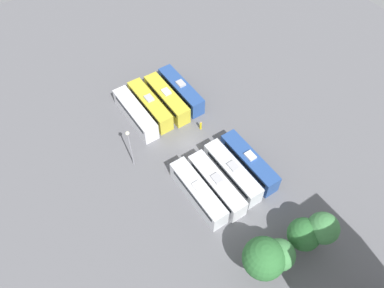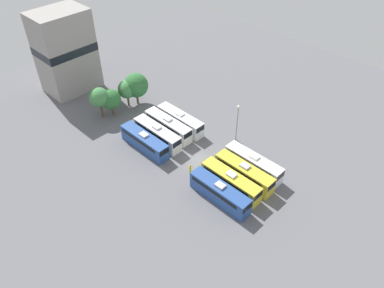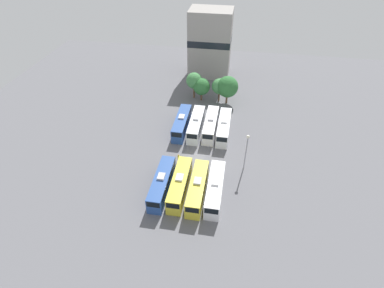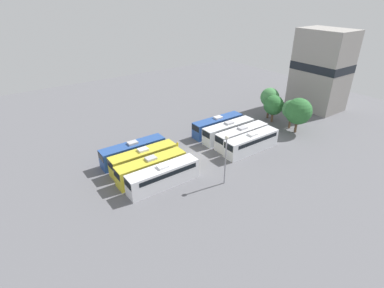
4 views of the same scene
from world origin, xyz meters
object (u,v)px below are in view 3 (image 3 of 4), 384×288
at_px(tree_2, 220,86).
at_px(depot_building, 210,43).
at_px(tree_0, 194,81).
at_px(bus_0, 162,183).
at_px(bus_5, 196,124).
at_px(bus_6, 211,124).
at_px(tree_3, 228,87).
at_px(tree_1, 202,87).
at_px(worker_person, 179,158).
at_px(bus_1, 180,184).
at_px(bus_4, 182,123).
at_px(bus_7, 224,127).
at_px(light_pole, 247,147).
at_px(bus_3, 215,188).
at_px(bus_2, 198,187).

distance_m(tree_2, depot_building, 16.48).
height_order(tree_0, depot_building, depot_building).
relative_size(bus_0, bus_5, 1.00).
relative_size(bus_6, tree_3, 1.55).
relative_size(tree_1, tree_2, 0.98).
bearing_deg(depot_building, worker_person, -91.48).
distance_m(bus_1, bus_4, 18.44).
height_order(bus_1, tree_0, tree_0).
distance_m(bus_7, light_pole, 12.10).
bearing_deg(bus_0, worker_person, 80.70).
bearing_deg(bus_5, bus_4, -179.51).
bearing_deg(tree_2, light_pole, -73.39).
xyz_separation_m(bus_3, bus_7, (-0.08, 18.17, 0.00)).
xyz_separation_m(worker_person, tree_0, (-1.05, 24.84, 3.97)).
height_order(worker_person, depot_building, depot_building).
relative_size(bus_1, bus_4, 1.00).
distance_m(worker_person, tree_0, 25.18).
height_order(bus_0, bus_3, same).
bearing_deg(bus_2, bus_1, 174.41).
xyz_separation_m(tree_2, tree_3, (2.00, -0.65, 0.40)).
relative_size(bus_4, tree_0, 1.62).
bearing_deg(light_pole, tree_0, 118.91).
relative_size(bus_2, bus_3, 1.00).
height_order(bus_2, tree_0, tree_0).
bearing_deg(bus_3, bus_0, -178.18).
bearing_deg(light_pole, bus_5, 135.91).
height_order(bus_0, tree_2, tree_2).
height_order(bus_4, bus_6, same).
xyz_separation_m(bus_3, worker_person, (-7.92, 7.57, -0.93)).
relative_size(bus_0, depot_building, 0.61).
bearing_deg(bus_4, bus_6, 3.80).
distance_m(bus_2, bus_5, 18.76).
bearing_deg(bus_7, tree_3, 91.86).
bearing_deg(bus_4, depot_building, 85.10).
distance_m(bus_3, tree_3, 31.26).
bearing_deg(bus_1, worker_person, 103.56).
relative_size(bus_3, bus_5, 1.00).
relative_size(bus_4, tree_2, 1.82).
relative_size(bus_3, tree_0, 1.62).
distance_m(tree_0, tree_2, 6.53).
relative_size(bus_0, bus_2, 1.00).
height_order(bus_5, tree_2, tree_2).
bearing_deg(bus_5, bus_1, -89.77).
bearing_deg(depot_building, bus_7, -76.61).
bearing_deg(depot_building, tree_1, -90.13).
bearing_deg(bus_7, bus_2, -98.88).
height_order(bus_4, tree_3, tree_3).
bearing_deg(bus_4, bus_5, 0.49).
bearing_deg(bus_5, depot_building, 91.47).
relative_size(worker_person, tree_2, 0.29).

